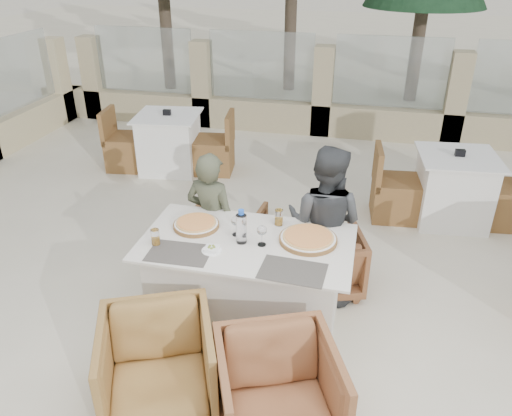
% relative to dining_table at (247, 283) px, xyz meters
% --- Properties ---
extents(ground, '(80.00, 80.00, 0.00)m').
position_rel_dining_table_xyz_m(ground, '(0.03, -0.04, -0.39)').
color(ground, silver).
rests_on(ground, ground).
extents(sand_patch, '(30.00, 16.00, 0.01)m').
position_rel_dining_table_xyz_m(sand_patch, '(0.03, 13.96, -0.38)').
color(sand_patch, beige).
rests_on(sand_patch, ground).
extents(perimeter_wall_far, '(10.00, 0.34, 1.60)m').
position_rel_dining_table_xyz_m(perimeter_wall_far, '(0.03, 4.76, 0.42)').
color(perimeter_wall_far, tan).
rests_on(perimeter_wall_far, ground).
extents(dining_table, '(1.60, 0.90, 0.77)m').
position_rel_dining_table_xyz_m(dining_table, '(0.00, 0.00, 0.00)').
color(dining_table, silver).
rests_on(dining_table, ground).
extents(placemat_near_left, '(0.46, 0.32, 0.00)m').
position_rel_dining_table_xyz_m(placemat_near_left, '(-0.44, -0.27, 0.39)').
color(placemat_near_left, '#514B45').
rests_on(placemat_near_left, dining_table).
extents(placemat_near_right, '(0.46, 0.32, 0.00)m').
position_rel_dining_table_xyz_m(placemat_near_right, '(0.40, -0.31, 0.39)').
color(placemat_near_right, '#4E4943').
rests_on(placemat_near_right, dining_table).
extents(pizza_left, '(0.46, 0.46, 0.05)m').
position_rel_dining_table_xyz_m(pizza_left, '(-0.44, 0.12, 0.41)').
color(pizza_left, '#DF5B1E').
rests_on(pizza_left, dining_table).
extents(pizza_right, '(0.54, 0.54, 0.06)m').
position_rel_dining_table_xyz_m(pizza_right, '(0.45, 0.11, 0.41)').
color(pizza_right, '#D4531C').
rests_on(pizza_right, dining_table).
extents(water_bottle, '(0.10, 0.10, 0.27)m').
position_rel_dining_table_xyz_m(water_bottle, '(-0.04, -0.02, 0.52)').
color(water_bottle, '#B0D3E7').
rests_on(water_bottle, dining_table).
extents(wine_glass_centre, '(0.08, 0.08, 0.18)m').
position_rel_dining_table_xyz_m(wine_glass_centre, '(-0.10, 0.07, 0.48)').
color(wine_glass_centre, white).
rests_on(wine_glass_centre, dining_table).
extents(wine_glass_near, '(0.10, 0.10, 0.18)m').
position_rel_dining_table_xyz_m(wine_glass_near, '(0.12, -0.02, 0.48)').
color(wine_glass_near, white).
rests_on(wine_glass_near, dining_table).
extents(beer_glass_left, '(0.08, 0.08, 0.13)m').
position_rel_dining_table_xyz_m(beer_glass_left, '(-0.65, -0.20, 0.45)').
color(beer_glass_left, '#BF7E1A').
rests_on(beer_glass_left, dining_table).
extents(beer_glass_right, '(0.08, 0.08, 0.13)m').
position_rel_dining_table_xyz_m(beer_glass_right, '(0.18, 0.31, 0.45)').
color(beer_glass_right, orange).
rests_on(beer_glass_right, dining_table).
extents(olive_dish, '(0.13, 0.13, 0.04)m').
position_rel_dining_table_xyz_m(olive_dish, '(-0.22, -0.19, 0.41)').
color(olive_dish, white).
rests_on(olive_dish, dining_table).
extents(armchair_far_left, '(0.69, 0.71, 0.59)m').
position_rel_dining_table_xyz_m(armchair_far_left, '(-0.40, 0.78, -0.09)').
color(armchair_far_left, brown).
rests_on(armchair_far_left, ground).
extents(armchair_far_right, '(0.80, 0.81, 0.59)m').
position_rel_dining_table_xyz_m(armchair_far_right, '(0.54, 0.61, -0.09)').
color(armchair_far_right, brown).
rests_on(armchair_far_right, ground).
extents(armchair_near_left, '(0.95, 0.96, 0.67)m').
position_rel_dining_table_xyz_m(armchair_near_left, '(-0.36, -0.93, -0.05)').
color(armchair_near_left, olive).
rests_on(armchair_near_left, ground).
extents(armchair_near_right, '(0.94, 0.95, 0.67)m').
position_rel_dining_table_xyz_m(armchair_near_right, '(0.44, -0.98, -0.05)').
color(armchair_near_right, brown).
rests_on(armchair_near_right, ground).
extents(diner_left, '(0.51, 0.38, 1.26)m').
position_rel_dining_table_xyz_m(diner_left, '(-0.44, 0.47, 0.25)').
color(diner_left, '#484C37').
rests_on(diner_left, ground).
extents(diner_right, '(0.77, 0.66, 1.38)m').
position_rel_dining_table_xyz_m(diner_right, '(0.53, 0.54, 0.30)').
color(diner_right, '#3C3F42').
rests_on(diner_right, ground).
extents(bg_table_a, '(1.73, 1.03, 0.77)m').
position_rel_dining_table_xyz_m(bg_table_a, '(-1.80, 2.83, 0.00)').
color(bg_table_a, white).
rests_on(bg_table_a, ground).
extents(bg_table_b, '(1.71, 0.97, 0.77)m').
position_rel_dining_table_xyz_m(bg_table_b, '(1.77, 2.19, 0.00)').
color(bg_table_b, white).
rests_on(bg_table_b, ground).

